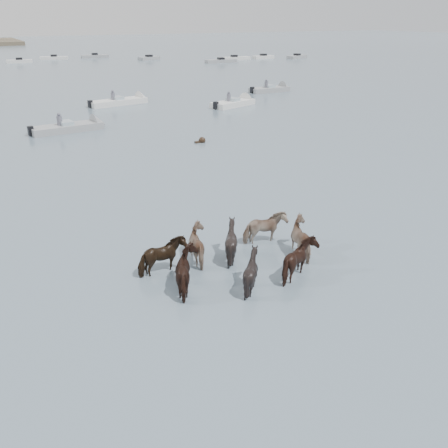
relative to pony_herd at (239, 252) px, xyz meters
name	(u,v)px	position (x,y,z in m)	size (l,w,h in m)	color
ground	(297,266)	(1.63, -0.87, -0.52)	(400.00, 400.00, 0.00)	#4C5E6D
pony_herd	(239,252)	(0.00, 0.00, 0.00)	(6.22, 3.93, 1.38)	black
swimming_pony	(201,141)	(6.14, 15.29, -0.41)	(0.72, 0.44, 0.44)	black
motorboat_b	(77,127)	(0.07, 22.65, -0.29)	(5.49, 2.19, 1.92)	gray
motorboat_c	(126,101)	(6.46, 31.62, -0.29)	(6.00, 2.68, 1.92)	silver
motorboat_d	(238,103)	(15.07, 26.07, -0.29)	(5.05, 3.06, 1.92)	silver
motorboat_e	(275,89)	(22.75, 31.56, -0.29)	(4.90, 1.67, 1.92)	gray
distant_flotilla	(7,66)	(0.60, 72.40, -0.26)	(105.92, 25.80, 0.93)	silver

